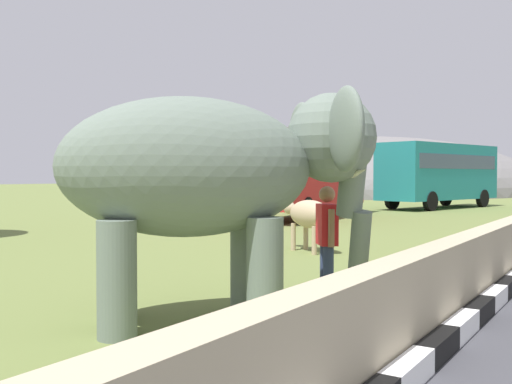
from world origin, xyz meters
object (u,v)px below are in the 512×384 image
(person_handler, at_px, (327,237))
(bus_red, at_px, (305,169))
(cow_near, at_px, (309,215))
(bus_teal, at_px, (439,171))
(elephant, at_px, (217,171))

(person_handler, distance_m, bus_red, 16.59)
(bus_red, relative_size, cow_near, 4.84)
(bus_teal, bearing_deg, elephant, -169.81)
(elephant, relative_size, bus_red, 0.43)
(person_handler, height_order, bus_teal, bus_teal)
(bus_red, bearing_deg, elephant, -155.09)
(bus_red, bearing_deg, cow_near, -151.18)
(bus_red, distance_m, bus_teal, 10.81)
(elephant, distance_m, bus_teal, 27.02)
(person_handler, xyz_separation_m, bus_teal, (24.87, 5.43, 1.15))
(cow_near, bearing_deg, bus_teal, 7.45)
(elephant, distance_m, person_handler, 2.07)
(elephant, bearing_deg, cow_near, 18.47)
(bus_teal, height_order, cow_near, bus_teal)
(cow_near, bearing_deg, elephant, -161.53)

